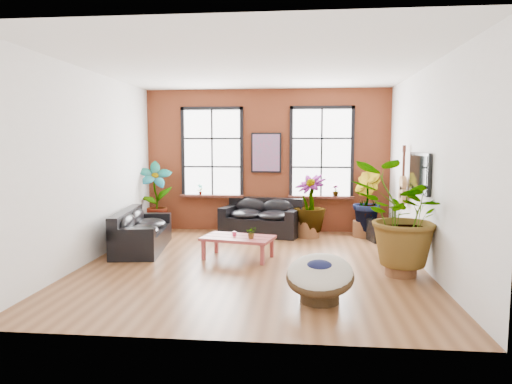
# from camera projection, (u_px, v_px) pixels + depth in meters

# --- Properties ---
(room) EXTENTS (6.04, 6.54, 3.54)m
(room) POSITION_uv_depth(u_px,v_px,m) (254.00, 167.00, 8.21)
(room) COLOR brown
(room) RESTS_ON ground
(sofa_back) EXTENTS (2.04, 1.35, 0.86)m
(sofa_back) POSITION_uv_depth(u_px,v_px,m) (262.00, 218.00, 10.95)
(sofa_back) COLOR black
(sofa_back) RESTS_ON ground
(sofa_left) EXTENTS (1.11, 2.15, 0.82)m
(sofa_left) POSITION_uv_depth(u_px,v_px,m) (140.00, 232.00, 9.34)
(sofa_left) COLOR black
(sofa_left) RESTS_ON ground
(coffee_table) EXTENTS (1.44, 1.02, 0.50)m
(coffee_table) POSITION_uv_depth(u_px,v_px,m) (238.00, 239.00, 8.62)
(coffee_table) COLOR maroon
(coffee_table) RESTS_ON ground
(papasan_chair) EXTENTS (1.09, 1.10, 0.70)m
(papasan_chair) POSITION_uv_depth(u_px,v_px,m) (320.00, 276.00, 6.24)
(papasan_chair) COLOR #372513
(papasan_chair) RESTS_ON ground
(poster) EXTENTS (0.74, 0.06, 0.98)m
(poster) POSITION_uv_depth(u_px,v_px,m) (266.00, 153.00, 11.19)
(poster) COLOR black
(poster) RESTS_ON room
(tv_wall_unit) EXTENTS (0.13, 1.86, 1.20)m
(tv_wall_unit) POSITION_uv_depth(u_px,v_px,m) (414.00, 178.00, 8.39)
(tv_wall_unit) COLOR black
(tv_wall_unit) RESTS_ON room
(media_box) EXTENTS (0.69, 0.62, 0.49)m
(media_box) POSITION_uv_depth(u_px,v_px,m) (383.00, 230.00, 10.16)
(media_box) COLOR black
(media_box) RESTS_ON ground
(pot_back_left) EXTENTS (0.60, 0.60, 0.41)m
(pot_back_left) POSITION_uv_depth(u_px,v_px,m) (156.00, 224.00, 11.15)
(pot_back_left) COLOR brown
(pot_back_left) RESTS_ON ground
(pot_back_right) EXTENTS (0.55, 0.55, 0.37)m
(pot_back_right) POSITION_uv_depth(u_px,v_px,m) (364.00, 229.00, 10.68)
(pot_back_right) COLOR brown
(pot_back_right) RESTS_ON ground
(pot_right_wall) EXTENTS (0.54, 0.54, 0.38)m
(pot_right_wall) POSITION_uv_depth(u_px,v_px,m) (401.00, 264.00, 7.52)
(pot_right_wall) COLOR brown
(pot_right_wall) RESTS_ON ground
(pot_mid) EXTENTS (0.57, 0.57, 0.38)m
(pot_mid) POSITION_uv_depth(u_px,v_px,m) (308.00, 229.00, 10.62)
(pot_mid) COLOR brown
(pot_mid) RESTS_ON ground
(floor_plant_back_left) EXTENTS (0.99, 0.83, 1.60)m
(floor_plant_back_left) POSITION_uv_depth(u_px,v_px,m) (155.00, 194.00, 11.11)
(floor_plant_back_left) COLOR #143C10
(floor_plant_back_left) RESTS_ON ground
(floor_plant_back_right) EXTENTS (0.78, 0.89, 1.41)m
(floor_plant_back_right) POSITION_uv_depth(u_px,v_px,m) (366.00, 200.00, 10.63)
(floor_plant_back_right) COLOR #143C10
(floor_plant_back_right) RESTS_ON ground
(floor_plant_right_wall) EXTENTS (1.69, 1.51, 1.73)m
(floor_plant_right_wall) POSITION_uv_depth(u_px,v_px,m) (400.00, 214.00, 7.42)
(floor_plant_right_wall) COLOR #143C10
(floor_plant_right_wall) RESTS_ON ground
(floor_plant_mid) EXTENTS (1.03, 1.03, 1.32)m
(floor_plant_mid) POSITION_uv_depth(u_px,v_px,m) (310.00, 203.00, 10.58)
(floor_plant_mid) COLOR #143C10
(floor_plant_mid) RESTS_ON ground
(table_plant) EXTENTS (0.21, 0.19, 0.22)m
(table_plant) POSITION_uv_depth(u_px,v_px,m) (252.00, 233.00, 8.44)
(table_plant) COLOR #143C10
(table_plant) RESTS_ON coffee_table
(sill_plant_left) EXTENTS (0.17, 0.17, 0.27)m
(sill_plant_left) POSITION_uv_depth(u_px,v_px,m) (200.00, 189.00, 11.40)
(sill_plant_left) COLOR #143C10
(sill_plant_left) RESTS_ON room
(sill_plant_right) EXTENTS (0.19, 0.19, 0.27)m
(sill_plant_right) POSITION_uv_depth(u_px,v_px,m) (336.00, 191.00, 11.07)
(sill_plant_right) COLOR #143C10
(sill_plant_right) RESTS_ON room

